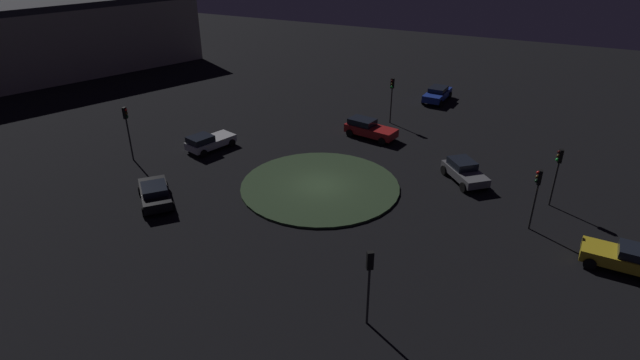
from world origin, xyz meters
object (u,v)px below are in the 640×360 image
Objects in this scene: traffic_light_north at (392,92)px; traffic_light_east at (558,166)px; traffic_light_southeast at (369,273)px; store_building at (47,38)px; traffic_light_east_near at (537,188)px; car_red at (369,129)px; car_grey at (464,171)px; car_black at (155,193)px; car_blue at (437,94)px; traffic_light_west at (127,123)px; car_silver at (208,141)px; car_yellow at (626,257)px.

traffic_light_east is at bearing 56.54° from traffic_light_north.
store_building is at bearing 29.60° from traffic_light_southeast.
car_red is at bearing -36.73° from traffic_light_east_near.
car_grey is at bearing -17.21° from car_red.
store_building reaches higher than car_black.
store_building reaches higher than traffic_light_north.
car_blue is 1.11× the size of traffic_light_north.
traffic_light_east_near is (4.90, -4.79, 2.06)m from car_grey.
traffic_light_north is 0.97× the size of traffic_light_west.
traffic_light_southeast is (7.36, -25.66, -0.13)m from traffic_light_north.
traffic_light_north is (0.56, 4.13, 2.20)m from car_red.
car_red is 1.12× the size of traffic_light_north.
car_blue is 18.27m from car_grey.
car_blue is 1.18× the size of traffic_light_east_near.
car_red is 19.62m from traffic_light_west.
car_blue is (13.88, 20.51, 0.06)m from car_silver.
car_grey is at bearing -31.80° from car_yellow.
traffic_light_north reaches higher than car_black.
car_grey is 1.03× the size of traffic_light_east_near.
traffic_light_southeast reaches higher than traffic_light_east_near.
car_black is 21.56m from car_grey.
car_red is 1.10× the size of car_black.
car_silver is at bearing 20.17° from traffic_light_southeast.
traffic_light_east_near is at bearing -61.45° from traffic_light_southeast.
traffic_light_southeast reaches higher than car_red.
traffic_light_north is 1.05× the size of traffic_light_southeast.
car_black is 1.08× the size of traffic_light_east_near.
traffic_light_west is at bearing 151.91° from car_silver.
traffic_light_west is at bearing -129.82° from car_red.
traffic_light_north is 0.12× the size of store_building.
car_blue is 1.16× the size of traffic_light_southeast.
store_building reaches higher than traffic_light_east_near.
car_black is at bearing 81.07° from store_building.
store_building is at bearing 87.22° from car_silver.
car_blue reaches higher than car_black.
car_black is 0.92× the size of car_blue.
traffic_light_east_near is 57.58m from store_building.
car_red is at bearing -14.23° from traffic_light_southeast.
traffic_light_north is 26.69m from traffic_light_southeast.
car_silver is 1.08× the size of traffic_light_east.
traffic_light_east_near is at bearing 4.88° from car_grey.
traffic_light_north reaches higher than traffic_light_southeast.
car_red is 4.71m from traffic_light_north.
car_grey is (6.12, -17.22, -0.01)m from car_blue.
store_building is at bearing 12.13° from car_black.
traffic_light_southeast is at bearing -152.73° from car_black.
car_yellow is (19.00, -11.77, -0.03)m from car_red.
car_black is 24.00m from traffic_light_east_near.
car_silver is 1.04× the size of car_yellow.
traffic_light_north is (-18.44, 15.90, 2.23)m from car_yellow.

